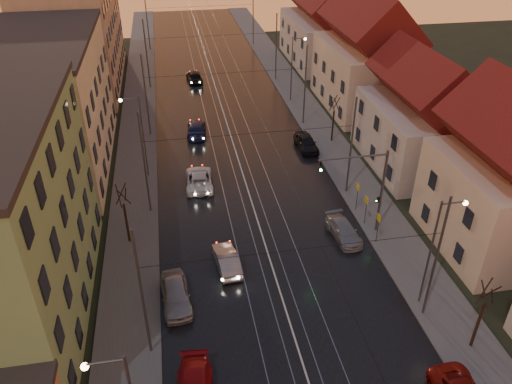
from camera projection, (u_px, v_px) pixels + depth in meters
road at (227, 126)px, 56.63m from camera, size 16.00×120.00×0.04m
sidewalk_left at (138, 132)px, 55.09m from camera, size 4.00×120.00×0.15m
sidewalk_right at (312, 119)px, 58.11m from camera, size 4.00×120.00×0.15m
tram_rail_0 at (208, 127)px, 56.28m from camera, size 0.06×120.00×0.03m
tram_rail_1 at (221, 126)px, 56.50m from camera, size 0.06×120.00×0.03m
tram_rail_2 at (234, 125)px, 56.73m from camera, size 0.06×120.00×0.03m
tram_rail_3 at (247, 124)px, 56.94m from camera, size 0.06×120.00×0.03m
apartment_left_2 at (45, 107)px, 45.81m from camera, size 10.00×20.00×12.00m
apartment_left_3 at (76, 30)px, 65.29m from camera, size 10.00×24.00×14.00m
house_right_1 at (508, 182)px, 35.46m from camera, size 8.67×10.20×10.80m
house_right_2 at (422, 120)px, 46.73m from camera, size 9.18×12.24×9.20m
house_right_3 at (366, 59)px, 58.62m from camera, size 9.18×14.28×11.50m
house_right_4 at (322, 28)px, 74.03m from camera, size 9.18×16.32×10.00m
catenary_pole_l_1 at (142, 296)px, 27.11m from camera, size 0.16×0.16×9.00m
catenary_pole_r_1 at (436, 260)px, 29.70m from camera, size 0.16×0.16×9.00m
catenary_pole_l_2 at (145, 165)px, 39.62m from camera, size 0.16×0.16×9.00m
catenary_pole_r_2 at (351, 147)px, 42.21m from camera, size 0.16×0.16×9.00m
catenary_pole_l_3 at (146, 96)px, 52.12m from camera, size 0.16×0.16×9.00m
catenary_pole_r_3 at (305, 86)px, 54.71m from camera, size 0.16×0.16×9.00m
catenary_pole_l_4 at (147, 54)px, 64.63m from camera, size 0.16×0.16×9.00m
catenary_pole_r_4 at (276, 48)px, 67.22m from camera, size 0.16×0.16×9.00m
catenary_pole_l_5 at (147, 22)px, 79.63m from camera, size 0.16×0.16×9.00m
catenary_pole_r_5 at (253, 17)px, 82.22m from camera, size 0.16×0.16×9.00m
street_lamp_1 at (437, 243)px, 30.41m from camera, size 1.75×0.32×8.00m
street_lamp_2 at (139, 129)px, 44.34m from camera, size 1.75×0.32×8.00m
street_lamp_3 at (294, 63)px, 60.42m from camera, size 1.75×0.32×8.00m
traffic_light_mast at (371, 183)px, 37.06m from camera, size 5.30×0.32×7.20m
bare_tree_0 at (126, 216)px, 37.11m from camera, size 1.09×1.09×5.11m
bare_tree_1 at (480, 317)px, 28.51m from camera, size 1.09×1.09×5.11m
bare_tree_2 at (333, 120)px, 51.88m from camera, size 1.09×1.09×5.11m
driving_car_1 at (227, 260)px, 35.60m from camera, size 1.83×4.27×1.37m
driving_car_2 at (199, 179)px, 45.18m from camera, size 2.57×5.17×1.41m
driving_car_3 at (196, 129)px, 54.24m from camera, size 2.44×5.07×1.42m
driving_car_4 at (194, 76)px, 68.61m from camera, size 2.25×4.76×1.57m
parked_left_3 at (175, 294)px, 32.50m from camera, size 2.15×4.64×1.54m
parked_right_1 at (344, 231)px, 38.65m from camera, size 2.15×4.42×1.24m
parked_right_2 at (306, 143)px, 51.32m from camera, size 1.95×4.50×1.51m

